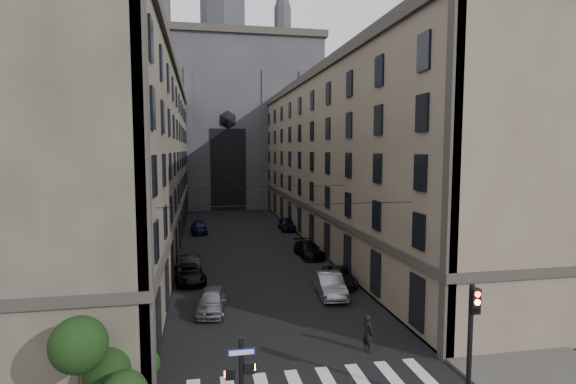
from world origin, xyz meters
TOP-DOWN VIEW (x-y plane):
  - sidewalk_left at (-10.50, 36.00)m, footprint 7.00×80.00m
  - sidewalk_right at (10.50, 36.00)m, footprint 7.00×80.00m
  - building_left at (-13.44, 36.00)m, footprint 13.60×60.60m
  - building_right at (13.44, 36.00)m, footprint 13.60×60.60m
  - gothic_tower at (0.00, 74.96)m, footprint 35.00×23.00m
  - pedestrian_signal_left at (-3.51, 1.50)m, footprint 1.02×0.38m
  - traffic_light_right at (5.60, 1.92)m, footprint 0.34×0.50m
  - shrub_cluster at (-8.72, 5.01)m, footprint 3.90×4.40m
  - tram_wires at (0.00, 35.63)m, footprint 14.00×60.00m
  - car_left_near at (-4.20, 15.10)m, footprint 2.29×4.59m
  - car_left_midnear at (-5.74, 24.06)m, footprint 1.72×4.82m
  - car_left_midfar at (-5.72, 22.11)m, footprint 2.83×5.06m
  - car_left_far at (-5.03, 43.17)m, footprint 2.20×4.85m
  - car_right_near at (4.20, 16.78)m, footprint 2.14×5.07m
  - car_right_midnear at (5.72, 19.26)m, footprint 2.71×4.92m
  - car_right_midfar at (5.51, 28.42)m, footprint 2.38×5.14m
  - car_right_far at (6.20, 43.23)m, footprint 1.93×4.68m
  - pedestrian at (3.60, 7.83)m, footprint 0.67×0.83m

SIDE VIEW (x-z plane):
  - sidewalk_left at x=-10.50m, z-range 0.00..0.15m
  - sidewalk_right at x=10.50m, z-range 0.00..0.15m
  - car_right_midnear at x=5.72m, z-range 0.00..1.30m
  - car_left_midfar at x=-5.72m, z-range 0.00..1.34m
  - car_left_far at x=-5.03m, z-range 0.00..1.38m
  - car_right_midfar at x=5.51m, z-range 0.00..1.45m
  - car_left_near at x=-4.20m, z-range 0.00..1.50m
  - car_left_midnear at x=-5.74m, z-range 0.00..1.58m
  - car_right_far at x=6.20m, z-range 0.00..1.59m
  - car_right_near at x=4.20m, z-range 0.00..1.63m
  - pedestrian at x=3.60m, z-range 0.00..1.96m
  - shrub_cluster at x=-8.72m, z-range -0.15..3.75m
  - pedestrian_signal_left at x=-3.51m, z-range 0.32..4.32m
  - traffic_light_right at x=5.60m, z-range 0.69..5.89m
  - tram_wires at x=0.00m, z-range 7.03..7.46m
  - building_left at x=-13.44m, z-range -0.08..18.77m
  - building_right at x=13.44m, z-range -0.08..18.77m
  - gothic_tower at x=0.00m, z-range -11.20..46.80m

